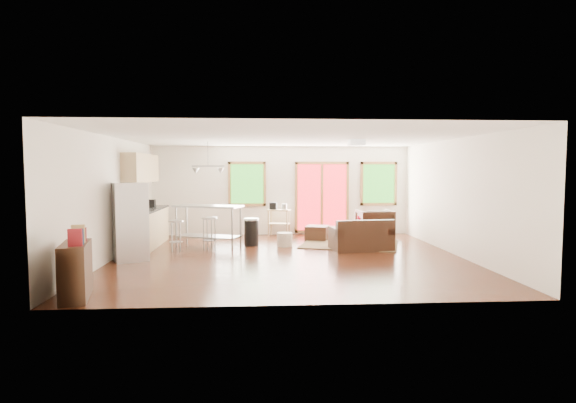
{
  "coord_description": "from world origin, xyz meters",
  "views": [
    {
      "loc": [
        -0.62,
        -9.68,
        1.9
      ],
      "look_at": [
        0.0,
        0.3,
        1.2
      ],
      "focal_mm": 28.0,
      "sensor_mm": 36.0,
      "label": 1
    }
  ],
  "objects": [
    {
      "name": "bookshelf",
      "position": [
        -3.35,
        -2.96,
        0.43
      ],
      "size": [
        0.57,
        0.99,
        1.1
      ],
      "rotation": [
        0.0,
        0.0,
        0.24
      ],
      "color": "#311D11",
      "rests_on": "floor"
    },
    {
      "name": "cabinets",
      "position": [
        -3.49,
        1.7,
        0.93
      ],
      "size": [
        0.64,
        2.24,
        2.3
      ],
      "color": "tan",
      "rests_on": "floor"
    },
    {
      "name": "left_wall",
      "position": [
        -3.76,
        0.0,
        1.3
      ],
      "size": [
        0.02,
        7.0,
        2.6
      ],
      "primitive_type": "cube",
      "color": "white",
      "rests_on": "ground"
    },
    {
      "name": "floor",
      "position": [
        0.0,
        0.0,
        -0.01
      ],
      "size": [
        7.5,
        7.0,
        0.02
      ],
      "primitive_type": "cube",
      "color": "black",
      "rests_on": "ground"
    },
    {
      "name": "bar_stool_b",
      "position": [
        -1.83,
        0.98,
        0.59
      ],
      "size": [
        0.47,
        0.47,
        0.79
      ],
      "rotation": [
        0.0,
        0.0,
        -0.31
      ],
      "color": "#B7BABC",
      "rests_on": "floor"
    },
    {
      "name": "cup",
      "position": [
        -1.53,
        1.63,
        1.02
      ],
      "size": [
        0.16,
        0.15,
        0.13
      ],
      "primitive_type": "imported",
      "rotation": [
        0.0,
        0.0,
        -0.41
      ],
      "color": "white",
      "rests_on": "island"
    },
    {
      "name": "loveseat",
      "position": [
        1.78,
        0.76,
        0.3
      ],
      "size": [
        1.49,
        0.97,
        0.75
      ],
      "rotation": [
        0.0,
        0.0,
        0.13
      ],
      "color": "black",
      "rests_on": "floor"
    },
    {
      "name": "window_left",
      "position": [
        -1.0,
        3.46,
        1.5
      ],
      "size": [
        1.1,
        0.05,
        1.3
      ],
      "color": "#225E18",
      "rests_on": "back_wall"
    },
    {
      "name": "pendant_light",
      "position": [
        -1.9,
        1.5,
        1.9
      ],
      "size": [
        0.8,
        0.18,
        0.79
      ],
      "color": "gray",
      "rests_on": "ceiling"
    },
    {
      "name": "kitchen_cart",
      "position": [
        -0.1,
        3.19,
        0.66
      ],
      "size": [
        0.72,
        0.55,
        0.97
      ],
      "rotation": [
        0.0,
        0.0,
        -0.25
      ],
      "color": "tan",
      "rests_on": "floor"
    },
    {
      "name": "vase",
      "position": [
        1.93,
        1.75,
        0.52
      ],
      "size": [
        0.23,
        0.23,
        0.32
      ],
      "rotation": [
        0.0,
        0.0,
        0.23
      ],
      "color": "silver",
      "rests_on": "coffee_table"
    },
    {
      "name": "coffee_table",
      "position": [
        2.06,
        2.05,
        0.31
      ],
      "size": [
        1.04,
        0.84,
        0.36
      ],
      "rotation": [
        0.0,
        0.0,
        0.39
      ],
      "color": "#311D11",
      "rests_on": "floor"
    },
    {
      "name": "front_wall",
      "position": [
        0.0,
        -3.51,
        1.3
      ],
      "size": [
        7.5,
        0.02,
        2.6
      ],
      "primitive_type": "cube",
      "color": "white",
      "rests_on": "ground"
    },
    {
      "name": "right_wall",
      "position": [
        3.76,
        0.0,
        1.3
      ],
      "size": [
        0.02,
        7.0,
        2.6
      ],
      "primitive_type": "cube",
      "color": "white",
      "rests_on": "ground"
    },
    {
      "name": "window_right",
      "position": [
        2.9,
        3.46,
        1.5
      ],
      "size": [
        1.1,
        0.05,
        1.3
      ],
      "color": "#225E18",
      "rests_on": "back_wall"
    },
    {
      "name": "french_doors",
      "position": [
        1.2,
        3.46,
        1.1
      ],
      "size": [
        1.6,
        0.05,
        2.1
      ],
      "color": "red",
      "rests_on": "back_wall"
    },
    {
      "name": "back_wall",
      "position": [
        0.0,
        3.51,
        1.3
      ],
      "size": [
        7.5,
        0.02,
        2.6
      ],
      "primitive_type": "cube",
      "color": "white",
      "rests_on": "ground"
    },
    {
      "name": "ceiling_flush",
      "position": [
        1.6,
        0.6,
        2.53
      ],
      "size": [
        0.35,
        0.35,
        0.12
      ],
      "primitive_type": "cube",
      "color": "white",
      "rests_on": "ceiling"
    },
    {
      "name": "pouf",
      "position": [
        -0.01,
        1.42,
        0.17
      ],
      "size": [
        0.48,
        0.48,
        0.34
      ],
      "primitive_type": "cylinder",
      "rotation": [
        0.0,
        0.0,
        -0.31
      ],
      "color": "beige",
      "rests_on": "floor"
    },
    {
      "name": "rug",
      "position": [
        1.66,
        1.54,
        0.01
      ],
      "size": [
        2.8,
        2.45,
        0.02
      ],
      "primitive_type": "cube",
      "rotation": [
        0.0,
        0.0,
        -0.31
      ],
      "color": "#405635",
      "rests_on": "floor"
    },
    {
      "name": "bar_stool_a",
      "position": [
        -2.59,
        0.86,
        0.55
      ],
      "size": [
        0.39,
        0.39,
        0.73
      ],
      "rotation": [
        0.0,
        0.0,
        0.14
      ],
      "color": "#B7BABC",
      "rests_on": "floor"
    },
    {
      "name": "ottoman",
      "position": [
        0.93,
        2.37,
        0.19
      ],
      "size": [
        0.74,
        0.74,
        0.39
      ],
      "primitive_type": "cube",
      "rotation": [
        0.0,
        0.0,
        -0.33
      ],
      "color": "black",
      "rests_on": "floor"
    },
    {
      "name": "trash_can",
      "position": [
        -0.85,
        1.58,
        0.35
      ],
      "size": [
        0.48,
        0.48,
        0.69
      ],
      "rotation": [
        0.0,
        0.0,
        0.33
      ],
      "color": "black",
      "rests_on": "floor"
    },
    {
      "name": "island",
      "position": [
        -1.89,
        1.36,
        0.72
      ],
      "size": [
        1.77,
        1.19,
        1.04
      ],
      "rotation": [
        0.0,
        0.0,
        -0.36
      ],
      "color": "#B7BABC",
      "rests_on": "floor"
    },
    {
      "name": "book",
      "position": [
        2.19,
        1.68,
        0.56
      ],
      "size": [
        0.23,
        0.09,
        0.31
      ],
      "primitive_type": "imported",
      "rotation": [
        0.0,
        0.0,
        -0.25
      ],
      "color": "maroon",
      "rests_on": "coffee_table"
    },
    {
      "name": "refrigerator",
      "position": [
        -3.34,
        -0.12,
        0.82
      ],
      "size": [
        0.86,
        0.85,
        1.64
      ],
      "rotation": [
        0.0,
        0.0,
        0.43
      ],
      "color": "#B7BABC",
      "rests_on": "floor"
    },
    {
      "name": "ceiling",
      "position": [
        0.0,
        0.0,
        2.61
      ],
      "size": [
        7.5,
        7.0,
        0.02
      ],
      "primitive_type": "cube",
      "color": "white",
      "rests_on": "ground"
    },
    {
      "name": "armchair",
      "position": [
        2.49,
        2.32,
        0.46
      ],
      "size": [
        0.92,
        0.86,
        0.92
      ],
      "primitive_type": "imported",
      "rotation": [
        0.0,
        0.0,
        3.17
      ],
      "color": "black",
      "rests_on": "floor"
    }
  ]
}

